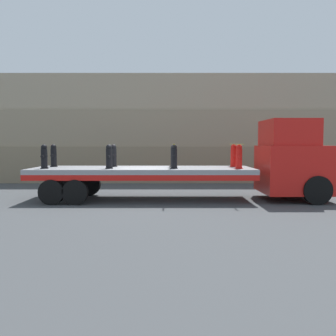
{
  "coord_description": "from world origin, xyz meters",
  "views": [
    {
      "loc": [
        0.97,
        -14.24,
        2.14
      ],
      "look_at": [
        0.91,
        0.0,
        1.22
      ],
      "focal_mm": 40.0,
      "sensor_mm": 36.0,
      "label": 1
    }
  ],
  "objects_px": {
    "truck_cab": "(297,161)",
    "fire_hydrant_black_far_2": "(175,156)",
    "fire_hydrant_black_near_0": "(46,157)",
    "fire_hydrant_black_near_2": "(175,157)",
    "fire_hydrant_black_far_0": "(55,156)",
    "fire_hydrant_black_far_1": "(115,156)",
    "fire_hydrant_black_near_1": "(111,157)",
    "fire_hydrant_red_far_3": "(235,156)",
    "fire_hydrant_red_near_3": "(240,157)",
    "flatbed_trailer": "(131,174)"
  },
  "relations": [
    {
      "from": "fire_hydrant_black_far_0",
      "to": "fire_hydrant_black_far_2",
      "type": "relative_size",
      "value": 1.0
    },
    {
      "from": "fire_hydrant_black_near_2",
      "to": "fire_hydrant_red_far_3",
      "type": "distance_m",
      "value": 2.63
    },
    {
      "from": "fire_hydrant_black_far_1",
      "to": "fire_hydrant_red_near_3",
      "type": "xyz_separation_m",
      "value": [
        4.75,
        -1.14,
        0.0
      ]
    },
    {
      "from": "fire_hydrant_black_far_1",
      "to": "fire_hydrant_red_near_3",
      "type": "height_order",
      "value": "same"
    },
    {
      "from": "flatbed_trailer",
      "to": "fire_hydrant_black_near_1",
      "type": "bearing_deg",
      "value": -140.11
    },
    {
      "from": "fire_hydrant_black_far_0",
      "to": "fire_hydrant_black_near_1",
      "type": "distance_m",
      "value": 2.63
    },
    {
      "from": "fire_hydrant_black_near_1",
      "to": "fire_hydrant_red_near_3",
      "type": "xyz_separation_m",
      "value": [
        4.75,
        0.0,
        0.0
      ]
    },
    {
      "from": "flatbed_trailer",
      "to": "fire_hydrant_black_far_0",
      "type": "distance_m",
      "value": 3.18
    },
    {
      "from": "truck_cab",
      "to": "fire_hydrant_red_near_3",
      "type": "relative_size",
      "value": 3.42
    },
    {
      "from": "flatbed_trailer",
      "to": "fire_hydrant_black_far_2",
      "type": "height_order",
      "value": "fire_hydrant_black_far_2"
    },
    {
      "from": "fire_hydrant_black_far_1",
      "to": "fire_hydrant_black_far_2",
      "type": "height_order",
      "value": "same"
    },
    {
      "from": "fire_hydrant_black_far_1",
      "to": "fire_hydrant_black_far_0",
      "type": "bearing_deg",
      "value": 180.0
    },
    {
      "from": "fire_hydrant_black_near_2",
      "to": "fire_hydrant_red_far_3",
      "type": "height_order",
      "value": "same"
    },
    {
      "from": "fire_hydrant_black_near_0",
      "to": "fire_hydrant_black_near_1",
      "type": "distance_m",
      "value": 2.38
    },
    {
      "from": "fire_hydrant_black_near_1",
      "to": "fire_hydrant_black_near_2",
      "type": "xyz_separation_m",
      "value": [
        2.38,
        0.0,
        0.0
      ]
    },
    {
      "from": "flatbed_trailer",
      "to": "fire_hydrant_black_near_0",
      "type": "distance_m",
      "value": 3.18
    },
    {
      "from": "fire_hydrant_black_far_0",
      "to": "fire_hydrant_black_near_1",
      "type": "height_order",
      "value": "same"
    },
    {
      "from": "fire_hydrant_black_far_1",
      "to": "fire_hydrant_red_near_3",
      "type": "relative_size",
      "value": 1.0
    },
    {
      "from": "fire_hydrant_black_near_0",
      "to": "fire_hydrant_red_near_3",
      "type": "distance_m",
      "value": 7.13
    },
    {
      "from": "fire_hydrant_black_near_1",
      "to": "fire_hydrant_red_far_3",
      "type": "distance_m",
      "value": 4.89
    },
    {
      "from": "truck_cab",
      "to": "fire_hydrant_red_far_3",
      "type": "bearing_deg",
      "value": 165.89
    },
    {
      "from": "fire_hydrant_black_far_0",
      "to": "fire_hydrant_black_near_0",
      "type": "bearing_deg",
      "value": -90.0
    },
    {
      "from": "fire_hydrant_red_near_3",
      "to": "truck_cab",
      "type": "bearing_deg",
      "value": 14.11
    },
    {
      "from": "fire_hydrant_black_near_2",
      "to": "fire_hydrant_black_far_2",
      "type": "relative_size",
      "value": 1.0
    },
    {
      "from": "fire_hydrant_black_far_2",
      "to": "flatbed_trailer",
      "type": "bearing_deg",
      "value": -161.52
    },
    {
      "from": "flatbed_trailer",
      "to": "fire_hydrant_black_near_0",
      "type": "xyz_separation_m",
      "value": [
        -3.06,
        -0.57,
        0.66
      ]
    },
    {
      "from": "fire_hydrant_black_far_0",
      "to": "fire_hydrant_black_near_1",
      "type": "bearing_deg",
      "value": -25.52
    },
    {
      "from": "fire_hydrant_black_far_0",
      "to": "fire_hydrant_red_far_3",
      "type": "height_order",
      "value": "same"
    },
    {
      "from": "fire_hydrant_black_far_2",
      "to": "fire_hydrant_black_near_1",
      "type": "bearing_deg",
      "value": -154.48
    },
    {
      "from": "fire_hydrant_red_near_3",
      "to": "fire_hydrant_black_far_1",
      "type": "bearing_deg",
      "value": 166.57
    },
    {
      "from": "fire_hydrant_black_far_2",
      "to": "truck_cab",
      "type": "bearing_deg",
      "value": -6.98
    },
    {
      "from": "fire_hydrant_black_near_0",
      "to": "fire_hydrant_black_far_0",
      "type": "relative_size",
      "value": 1.0
    },
    {
      "from": "fire_hydrant_black_near_0",
      "to": "fire_hydrant_black_near_1",
      "type": "height_order",
      "value": "same"
    },
    {
      "from": "truck_cab",
      "to": "fire_hydrant_black_near_0",
      "type": "xyz_separation_m",
      "value": [
        -9.39,
        -0.57,
        0.17
      ]
    },
    {
      "from": "flatbed_trailer",
      "to": "fire_hydrant_black_near_2",
      "type": "xyz_separation_m",
      "value": [
        1.7,
        -0.57,
        0.66
      ]
    },
    {
      "from": "fire_hydrant_black_near_0",
      "to": "fire_hydrant_red_near_3",
      "type": "bearing_deg",
      "value": 0.0
    },
    {
      "from": "fire_hydrant_black_near_0",
      "to": "fire_hydrant_black_far_2",
      "type": "xyz_separation_m",
      "value": [
        4.75,
        1.14,
        0.0
      ]
    },
    {
      "from": "truck_cab",
      "to": "fire_hydrant_black_near_0",
      "type": "relative_size",
      "value": 3.42
    },
    {
      "from": "fire_hydrant_black_far_2",
      "to": "fire_hydrant_red_far_3",
      "type": "height_order",
      "value": "same"
    },
    {
      "from": "truck_cab",
      "to": "fire_hydrant_red_near_3",
      "type": "height_order",
      "value": "truck_cab"
    },
    {
      "from": "fire_hydrant_black_near_0",
      "to": "fire_hydrant_black_far_0",
      "type": "height_order",
      "value": "same"
    },
    {
      "from": "truck_cab",
      "to": "fire_hydrant_black_far_2",
      "type": "height_order",
      "value": "truck_cab"
    },
    {
      "from": "fire_hydrant_black_near_0",
      "to": "fire_hydrant_black_near_2",
      "type": "height_order",
      "value": "same"
    },
    {
      "from": "fire_hydrant_red_near_3",
      "to": "fire_hydrant_red_far_3",
      "type": "xyz_separation_m",
      "value": [
        0.0,
        1.14,
        0.0
      ]
    },
    {
      "from": "fire_hydrant_red_near_3",
      "to": "fire_hydrant_black_near_1",
      "type": "bearing_deg",
      "value": 180.0
    },
    {
      "from": "fire_hydrant_black_far_0",
      "to": "fire_hydrant_black_far_1",
      "type": "bearing_deg",
      "value": 0.0
    },
    {
      "from": "truck_cab",
      "to": "fire_hydrant_black_near_1",
      "type": "relative_size",
      "value": 3.42
    },
    {
      "from": "truck_cab",
      "to": "fire_hydrant_red_near_3",
      "type": "bearing_deg",
      "value": -165.89
    },
    {
      "from": "fire_hydrant_black_far_2",
      "to": "fire_hydrant_black_far_1",
      "type": "bearing_deg",
      "value": 180.0
    },
    {
      "from": "fire_hydrant_red_near_3",
      "to": "fire_hydrant_black_far_2",
      "type": "bearing_deg",
      "value": 154.48
    }
  ]
}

